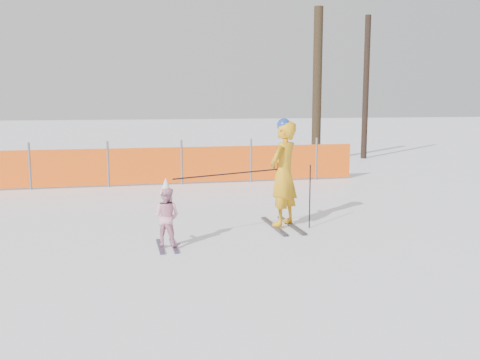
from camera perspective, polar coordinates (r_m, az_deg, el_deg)
The scene contains 6 objects.
ground at distance 8.76m, azimuth 0.75°, elevation -6.96°, with size 120.00×120.00×0.00m, color white.
adult at distance 9.85m, azimuth 4.64°, elevation 0.73°, with size 0.83×1.46×2.01m.
child at distance 8.60m, azimuth -7.86°, elevation -3.80°, with size 0.58×0.87×1.12m.
ski_poles at distance 9.36m, azimuth 2.01°, elevation -0.24°, with size 2.59×0.84×1.18m.
safety_fence at distance 14.94m, azimuth -15.84°, elevation 1.33°, with size 15.10×0.06×1.25m.
tree_trunks at distance 21.25m, azimuth 9.90°, elevation 9.82°, with size 2.60×0.89×5.81m.
Camera 1 is at (-2.03, -8.20, 2.33)m, focal length 40.00 mm.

